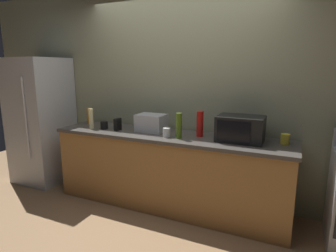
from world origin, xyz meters
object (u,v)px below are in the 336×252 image
cordless_phone (118,124)px  bottle_dish_soap (89,116)px  mug_black (104,125)px  refrigerator (41,121)px  microwave (240,129)px  bottle_hand_soap (91,119)px  mug_white (167,132)px  bottle_hot_sauce (200,124)px  mug_yellow (285,139)px  bottle_olive_oil (179,126)px  toaster_oven (151,123)px

cordless_phone → bottle_dish_soap: (-0.59, 0.18, 0.03)m
mug_black → refrigerator: bearing=176.8°
microwave → cordless_phone: microwave is taller
bottle_hand_soap → mug_white: bottle_hand_soap is taller
bottle_hot_sauce → mug_yellow: bottle_hot_sauce is taller
bottle_dish_soap → mug_yellow: bearing=0.0°
bottle_olive_oil → mug_yellow: size_ratio=2.70×
bottle_dish_soap → toaster_oven: bearing=-3.3°
mug_yellow → microwave: bearing=-170.8°
bottle_hot_sauce → bottle_hand_soap: size_ratio=1.13×
bottle_hot_sauce → bottle_hand_soap: (-1.39, -0.19, -0.02)m
cordless_phone → mug_yellow: cordless_phone is taller
cordless_phone → mug_yellow: size_ratio=1.44×
mug_white → bottle_olive_oil: bearing=1.2°
cordless_phone → bottle_olive_oil: 0.85m
toaster_oven → bottle_olive_oil: (0.44, -0.18, 0.04)m
microwave → toaster_oven: bearing=179.3°
bottle_hand_soap → mug_black: 0.19m
microwave → mug_yellow: bearing=9.2°
mug_white → bottle_dish_soap: bearing=169.6°
bottle_dish_soap → mug_black: 0.43m
cordless_phone → bottle_hand_soap: (-0.36, -0.06, 0.05)m
bottle_olive_oil → bottle_dish_soap: bearing=170.8°
mug_black → toaster_oven: bearing=11.6°
microwave → toaster_oven: 1.07m
mug_black → mug_white: mug_white is taller
mug_yellow → mug_black: bearing=-175.0°
bottle_olive_oil → refrigerator: bearing=177.0°
cordless_phone → bottle_hot_sauce: (1.03, 0.13, 0.07)m
refrigerator → bottle_hot_sauce: (2.42, 0.07, 0.14)m
bottle_dish_soap → mug_black: size_ratio=2.30×
toaster_oven → mug_white: bearing=-31.7°
toaster_oven → microwave: bearing=-0.7°
bottle_olive_oil → microwave: bearing=14.5°
cordless_phone → toaster_oven: bearing=14.5°
mug_white → mug_yellow: same height
bottle_hand_soap → mug_yellow: 2.30m
refrigerator → mug_yellow: bearing=2.1°
refrigerator → microwave: size_ratio=3.75×
toaster_oven → bottle_hot_sauce: size_ratio=1.17×
mug_black → mug_white: 0.90m
bottle_hand_soap → toaster_oven: bearing=13.2°
cordless_phone → refrigerator: bearing=175.2°
microwave → mug_white: microwave is taller
microwave → bottle_dish_soap: microwave is taller
mug_yellow → bottle_olive_oil: bearing=-167.6°
bottle_dish_soap → mug_black: bottle_dish_soap is taller
bottle_hot_sauce → microwave: bearing=-2.6°
bottle_dish_soap → refrigerator: bearing=-171.6°
bottle_hot_sauce → mug_yellow: 0.90m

